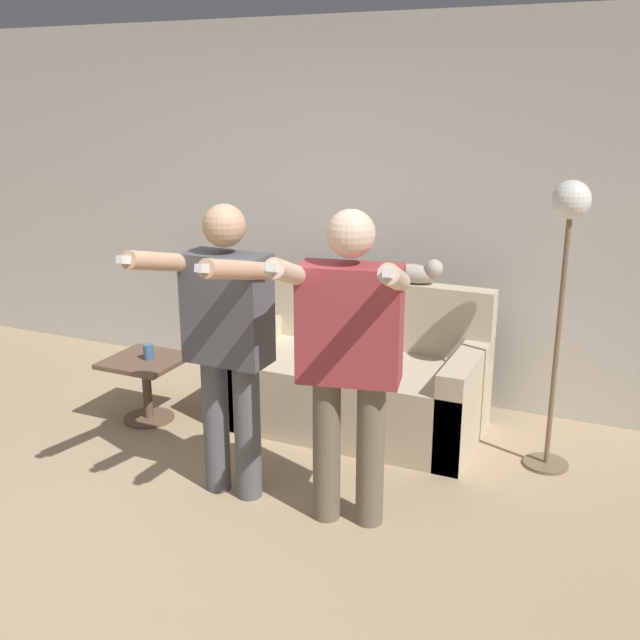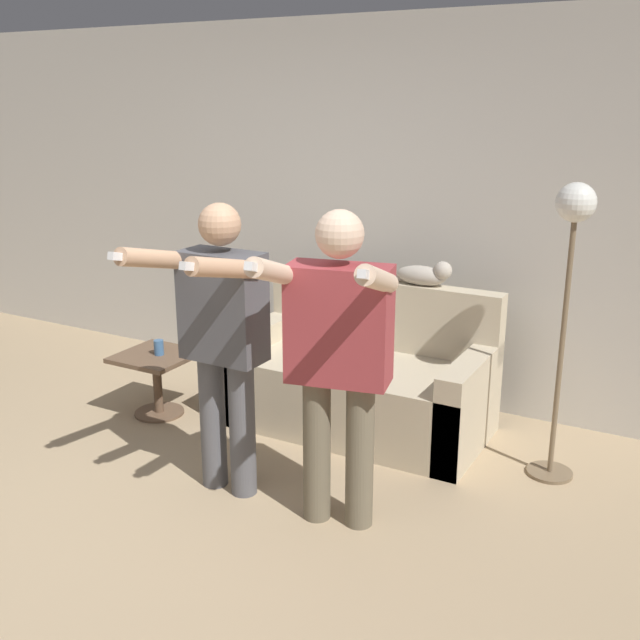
{
  "view_description": "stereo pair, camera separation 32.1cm",
  "coord_description": "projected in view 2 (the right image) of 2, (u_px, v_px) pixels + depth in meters",
  "views": [
    {
      "loc": [
        2.15,
        -2.43,
        2.09
      ],
      "look_at": [
        0.5,
        1.24,
        0.87
      ],
      "focal_mm": 42.0,
      "sensor_mm": 36.0,
      "label": 1
    },
    {
      "loc": [
        2.44,
        -2.28,
        2.09
      ],
      "look_at": [
        0.5,
        1.24,
        0.87
      ],
      "focal_mm": 42.0,
      "sensor_mm": 36.0,
      "label": 2
    }
  ],
  "objects": [
    {
      "name": "ground_plane",
      "position": [
        109.0,
        541.0,
        3.64
      ],
      "size": [
        16.0,
        16.0,
        0.0
      ],
      "primitive_type": "plane",
      "color": "tan"
    },
    {
      "name": "wall_back",
      "position": [
        343.0,
        209.0,
        5.34
      ],
      "size": [
        10.0,
        0.05,
        2.6
      ],
      "color": "beige",
      "rests_on": "ground_plane"
    },
    {
      "name": "couch",
      "position": [
        361.0,
        383.0,
        4.84
      ],
      "size": [
        1.62,
        0.83,
        0.92
      ],
      "color": "beige",
      "rests_on": "ground_plane"
    },
    {
      "name": "person_left",
      "position": [
        221.0,
        331.0,
        3.86
      ],
      "size": [
        0.51,
        0.66,
        1.58
      ],
      "rotation": [
        0.0,
        0.0,
        -0.01
      ],
      "color": "#56565B",
      "rests_on": "ground_plane"
    },
    {
      "name": "person_right",
      "position": [
        338.0,
        348.0,
        3.54
      ],
      "size": [
        0.65,
        0.74,
        1.59
      ],
      "rotation": [
        0.0,
        0.0,
        0.21
      ],
      "color": "#6B604C",
      "rests_on": "ground_plane"
    },
    {
      "name": "cat",
      "position": [
        425.0,
        274.0,
        4.76
      ],
      "size": [
        0.47,
        0.14,
        0.17
      ],
      "color": "#B7AD9E",
      "rests_on": "couch"
    },
    {
      "name": "floor_lamp",
      "position": [
        571.0,
        254.0,
        3.92
      ],
      "size": [
        0.26,
        0.26,
        1.66
      ],
      "color": "#756047",
      "rests_on": "ground_plane"
    },
    {
      "name": "side_table",
      "position": [
        157.0,
        371.0,
        5.01
      ],
      "size": [
        0.48,
        0.48,
        0.43
      ],
      "color": "brown",
      "rests_on": "ground_plane"
    },
    {
      "name": "cup",
      "position": [
        159.0,
        348.0,
        4.95
      ],
      "size": [
        0.06,
        0.06,
        0.1
      ],
      "color": "#3D6693",
      "rests_on": "side_table"
    }
  ]
}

